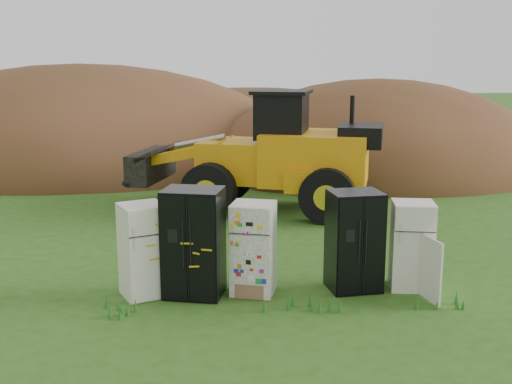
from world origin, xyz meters
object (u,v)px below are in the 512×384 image
fridge_sticker (253,248)px  fridge_black_right (354,241)px  fridge_black_side (194,243)px  wheel_loader (252,151)px  fridge_open_door (412,245)px  fridge_leftmost (143,250)px

fridge_sticker → fridge_black_right: (1.84, 0.05, 0.08)m
fridge_black_side → wheel_loader: 6.62m
fridge_open_door → fridge_sticker: bearing=-170.1°
fridge_black_right → wheel_loader: wheel_loader is taller
fridge_black_side → fridge_black_right: 2.90m
fridge_sticker → fridge_leftmost: bearing=-165.2°
fridge_open_door → wheel_loader: 6.89m
fridge_leftmost → fridge_black_side: (0.89, -0.05, 0.13)m
fridge_black_right → fridge_sticker: bearing=175.2°
fridge_leftmost → fridge_open_door: bearing=-23.1°
fridge_sticker → fridge_open_door: fridge_sticker is taller
fridge_black_side → fridge_open_door: 3.95m
fridge_leftmost → fridge_black_side: bearing=-26.0°
fridge_leftmost → fridge_sticker: (1.95, -0.05, -0.00)m
wheel_loader → fridge_open_door: bearing=-52.2°
fridge_black_side → fridge_sticker: 1.06m
fridge_sticker → wheel_loader: 6.47m
fridge_open_door → wheel_loader: bearing=120.5°
fridge_sticker → fridge_black_right: fridge_black_right is taller
fridge_open_door → wheel_loader: wheel_loader is taller
fridge_black_side → wheel_loader: wheel_loader is taller
fridge_black_side → fridge_open_door: bearing=14.3°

